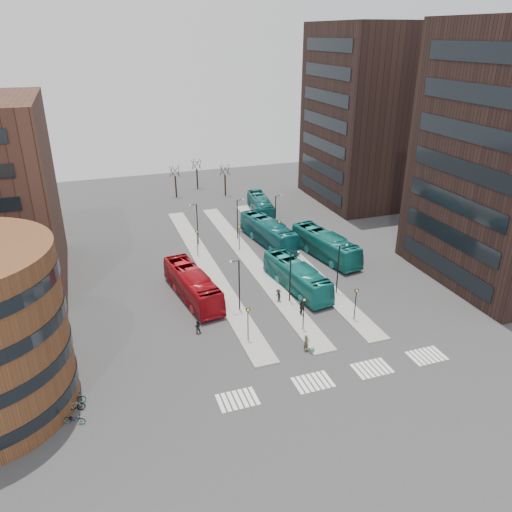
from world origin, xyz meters
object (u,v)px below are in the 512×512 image
object	(u,v)px
teal_bus_b	(268,232)
bicycle_near	(74,419)
teal_bus_c	(325,245)
bicycle_far	(74,399)
bicycle_mid	(74,407)
teal_bus_a	(297,276)
commuter_a	(198,327)
commuter_b	(302,308)
red_bus	(192,285)
teal_bus_d	(261,206)
suitcase	(312,350)
commuter_c	(278,296)
traveller	(306,343)

from	to	relation	value
teal_bus_b	bicycle_near	size ratio (longest dim) A/B	7.35
teal_bus_c	bicycle_far	distance (m)	38.72
bicycle_mid	bicycle_near	bearing A→B (deg)	175.02
teal_bus_a	teal_bus_b	xyz separation A→B (m)	(1.79, 14.52, 0.11)
commuter_a	bicycle_near	distance (m)	15.49
teal_bus_b	commuter_b	xyz separation A→B (m)	(-3.72, -20.38, -0.85)
red_bus	bicycle_near	bearing A→B (deg)	-136.55
teal_bus_d	suitcase	bearing A→B (deg)	-95.07
teal_bus_b	bicycle_near	distance (m)	40.44
teal_bus_a	commuter_c	xyz separation A→B (m)	(-3.24, -2.26, -0.87)
teal_bus_d	commuter_c	size ratio (longest dim) A/B	7.01
traveller	commuter_c	distance (m)	9.93
bicycle_far	bicycle_near	bearing A→B (deg)	176.93
teal_bus_c	traveller	world-z (taller)	teal_bus_c
commuter_c	traveller	bearing A→B (deg)	-9.38
teal_bus_a	commuter_c	bearing A→B (deg)	-152.94
teal_bus_c	teal_bus_d	distance (m)	19.55
teal_bus_b	teal_bus_c	distance (m)	9.17
teal_bus_b	teal_bus_d	xyz separation A→B (m)	(3.18, 12.16, -0.23)
red_bus	commuter_b	distance (m)	12.94
commuter_c	teal_bus_d	bearing A→B (deg)	160.58
commuter_c	bicycle_near	world-z (taller)	commuter_c
teal_bus_b	bicycle_far	distance (m)	38.73
traveller	bicycle_far	size ratio (longest dim) A/B	0.92
teal_bus_c	bicycle_near	world-z (taller)	teal_bus_c
bicycle_near	teal_bus_d	bearing A→B (deg)	-14.13
teal_bus_a	commuter_b	distance (m)	6.21
teal_bus_a	teal_bus_c	distance (m)	10.42
red_bus	teal_bus_a	size ratio (longest dim) A/B	1.04
teal_bus_b	commuter_a	distance (m)	25.26
teal_bus_d	commuter_a	xyz separation A→B (m)	(-18.42, -32.28, -0.80)
bicycle_far	bicycle_mid	bearing A→B (deg)	176.93
bicycle_near	bicycle_mid	size ratio (longest dim) A/B	0.98
red_bus	teal_bus_d	bearing A→B (deg)	46.73
suitcase	commuter_c	xyz separation A→B (m)	(0.63, 10.40, 0.53)
suitcase	commuter_b	world-z (taller)	commuter_b
teal_bus_a	commuter_a	bearing A→B (deg)	-165.21
red_bus	traveller	world-z (taller)	red_bus
bicycle_far	teal_bus_d	bearing A→B (deg)	-40.85
teal_bus_b	traveller	xyz separation A→B (m)	(-6.03, -26.65, -0.91)
bicycle_mid	teal_bus_d	bearing A→B (deg)	-42.09
suitcase	commuter_b	xyz separation A→B (m)	(1.93, 6.80, 0.67)
commuter_a	commuter_b	world-z (taller)	commuter_b
bicycle_near	commuter_c	bearing A→B (deg)	-37.99
red_bus	commuter_a	distance (m)	7.62
bicycle_near	bicycle_mid	bearing A→B (deg)	22.05
commuter_b	commuter_c	xyz separation A→B (m)	(-1.30, 3.60, -0.14)
commuter_b	commuter_c	size ratio (longest dim) A/B	1.17
traveller	commuter_c	world-z (taller)	traveller
bicycle_near	suitcase	bearing A→B (deg)	-61.35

